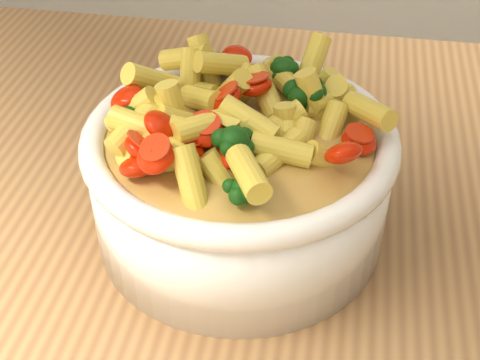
# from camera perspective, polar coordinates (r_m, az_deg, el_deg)

# --- Properties ---
(table) EXTENTS (1.20, 0.80, 0.90)m
(table) POSITION_cam_1_polar(r_m,az_deg,el_deg) (0.61, -1.43, -12.69)
(table) COLOR #A27645
(table) RESTS_ON ground
(serving_bowl) EXTENTS (0.24, 0.24, 0.10)m
(serving_bowl) POSITION_cam_1_polar(r_m,az_deg,el_deg) (0.52, -0.00, 0.11)
(serving_bowl) COLOR white
(serving_bowl) RESTS_ON table
(pasta_salad) EXTENTS (0.19, 0.19, 0.04)m
(pasta_salad) POSITION_cam_1_polar(r_m,az_deg,el_deg) (0.48, -0.00, 5.99)
(pasta_salad) COLOR #E1C647
(pasta_salad) RESTS_ON serving_bowl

